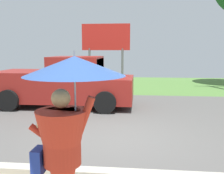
% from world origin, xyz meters
% --- Properties ---
extents(ground_plane, '(40.00, 22.00, 0.20)m').
position_xyz_m(ground_plane, '(0.00, 2.95, -0.05)').
color(ground_plane, '#565451').
extents(monk_pedestrian, '(1.15, 1.14, 2.13)m').
position_xyz_m(monk_pedestrian, '(-0.22, -3.32, 1.16)').
color(monk_pedestrian, '#B22D1E').
rests_on(monk_pedestrian, ground_plane).
extents(pickup_truck, '(5.20, 2.28, 1.88)m').
position_xyz_m(pickup_truck, '(-2.18, 3.35, 0.87)').
color(pickup_truck, maroon).
rests_on(pickup_truck, ground_plane).
extents(roadside_billboard, '(2.60, 0.12, 3.50)m').
position_xyz_m(roadside_billboard, '(-1.19, 7.92, 2.55)').
color(roadside_billboard, slate).
rests_on(roadside_billboard, ground_plane).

